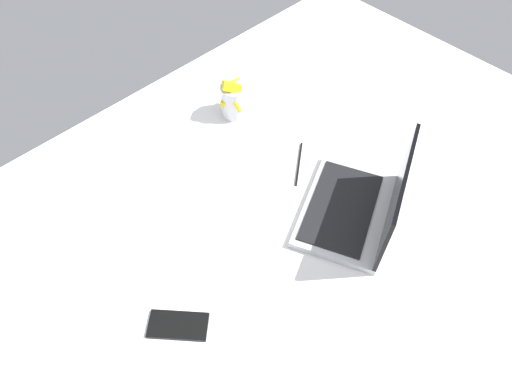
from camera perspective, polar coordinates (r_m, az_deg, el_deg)
The scene contains 5 objects.
bed_mattress at distance 141.55cm, azimuth 6.42°, elevation -1.82°, with size 180.00×140.00×18.00cm, color white.
laptop at distance 127.35cm, azimuth 12.69°, elevation -1.74°, with size 39.60×34.71×23.00cm.
snack_cup at distance 151.15cm, azimuth -2.68°, elevation 11.38°, with size 9.87×9.34×14.53cm.
cell_phone at distance 114.12cm, azimuth -9.58°, elevation -15.89°, with size 6.80×14.00×0.80cm, color black.
charger_cable at distance 139.72cm, azimuth 5.31°, elevation 3.50°, with size 17.00×0.60×0.60cm, color black.
Camera 1 is at (68.31, 48.03, 123.30)cm, focal length 32.44 mm.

